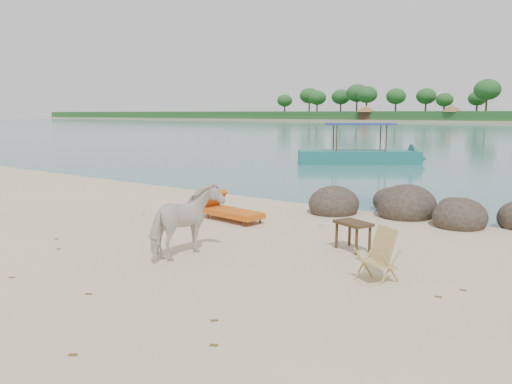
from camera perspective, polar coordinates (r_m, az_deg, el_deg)
boulders at (r=13.08m, az=18.57°, el=-2.08°), size 6.49×3.01×1.11m
cow at (r=9.18m, az=-7.97°, el=-3.54°), size 0.80×1.58×1.30m
side_table at (r=9.72m, az=11.01°, el=-5.16°), size 0.80×0.67×0.55m
lounge_chair at (r=12.12m, az=-2.60°, el=-2.11°), size 2.01×0.92×0.58m
deck_chair at (r=8.05m, az=13.65°, el=-7.25°), size 0.74×0.76×0.82m
boat_near at (r=27.10m, az=11.73°, el=6.94°), size 6.77×5.38×3.46m
dead_leaves at (r=8.51m, az=-5.77°, el=-8.99°), size 9.03×7.30×0.00m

